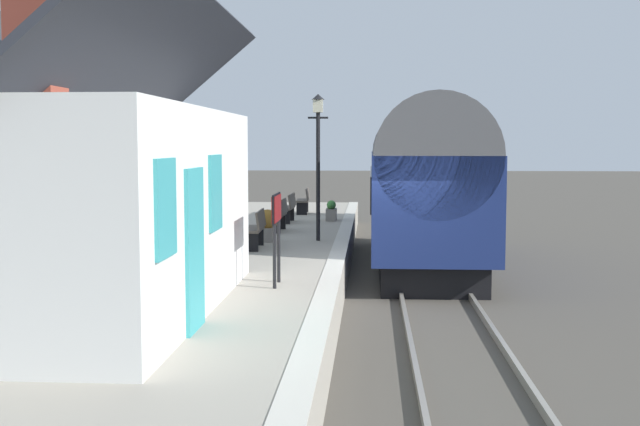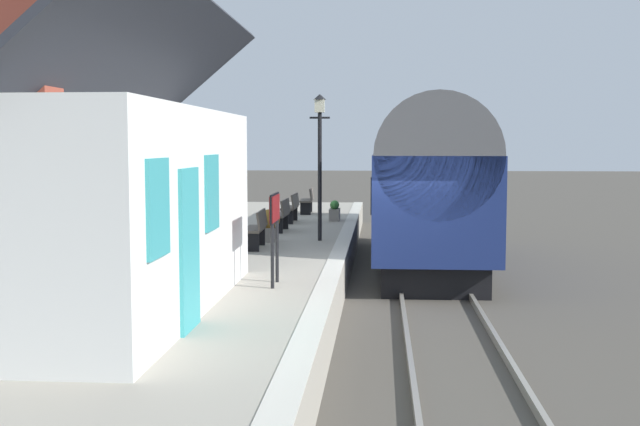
% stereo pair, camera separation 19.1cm
% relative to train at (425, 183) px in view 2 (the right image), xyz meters
% --- Properties ---
extents(ground_plane, '(160.00, 160.00, 0.00)m').
position_rel_train_xyz_m(ground_plane, '(-4.45, 0.90, -2.22)').
color(ground_plane, '#4C473F').
extents(platform, '(32.00, 5.71, 0.83)m').
position_rel_train_xyz_m(platform, '(-4.45, 4.75, -1.80)').
color(platform, '#A39B8C').
rests_on(platform, ground).
extents(platform_edge_coping, '(32.00, 0.36, 0.02)m').
position_rel_train_xyz_m(platform_edge_coping, '(-4.45, 2.08, -1.38)').
color(platform_edge_coping, beige).
rests_on(platform_edge_coping, platform).
extents(rail_near, '(52.00, 0.08, 0.14)m').
position_rel_train_xyz_m(rail_near, '(-4.45, -0.72, -2.15)').
color(rail_near, gray).
rests_on(rail_near, ground).
extents(rail_far, '(52.00, 0.08, 0.14)m').
position_rel_train_xyz_m(rail_far, '(-4.45, 0.72, -2.15)').
color(rail_far, gray).
rests_on(rail_far, ground).
extents(train, '(10.12, 2.73, 4.32)m').
position_rel_train_xyz_m(train, '(0.00, 0.00, 0.00)').
color(train, black).
rests_on(train, ground).
extents(station_building, '(7.43, 3.64, 5.51)m').
position_rel_train_xyz_m(station_building, '(-9.92, 5.33, 0.21)').
color(station_building, white).
rests_on(station_building, platform).
extents(bench_near_building, '(1.41, 0.45, 0.88)m').
position_rel_train_xyz_m(bench_near_building, '(3.12, 3.90, -0.91)').
color(bench_near_building, brown).
rests_on(bench_near_building, platform).
extents(bench_by_lamp, '(1.41, 0.47, 0.88)m').
position_rel_train_xyz_m(bench_by_lamp, '(-3.01, 4.01, -0.91)').
color(bench_by_lamp, brown).
rests_on(bench_by_lamp, platform).
extents(bench_mid_platform, '(1.41, 0.46, 0.88)m').
position_rel_train_xyz_m(bench_mid_platform, '(0.61, 3.90, -0.91)').
color(bench_mid_platform, brown).
rests_on(bench_mid_platform, platform).
extents(bench_platform_end, '(1.42, 0.49, 0.88)m').
position_rel_train_xyz_m(bench_platform_end, '(6.26, 3.67, -0.91)').
color(bench_platform_end, brown).
rests_on(bench_platform_end, platform).
extents(planter_edge_far, '(0.88, 0.32, 0.55)m').
position_rel_train_xyz_m(planter_edge_far, '(2.45, 5.90, -1.13)').
color(planter_edge_far, gray).
rests_on(planter_edge_far, platform).
extents(planter_edge_near, '(0.39, 0.39, 0.66)m').
position_rel_train_xyz_m(planter_edge_near, '(6.46, 6.63, -1.04)').
color(planter_edge_near, teal).
rests_on(planter_edge_near, platform).
extents(planter_bench_right, '(0.53, 0.53, 0.80)m').
position_rel_train_xyz_m(planter_bench_right, '(-1.78, 3.90, -0.96)').
color(planter_bench_right, gray).
rests_on(planter_bench_right, platform).
extents(planter_bench_left, '(0.75, 0.32, 0.63)m').
position_rel_train_xyz_m(planter_bench_left, '(3.80, 2.61, -1.08)').
color(planter_bench_left, gray).
rests_on(planter_bench_left, platform).
extents(lamp_post_platform, '(0.32, 0.50, 3.63)m').
position_rel_train_xyz_m(lamp_post_platform, '(-1.42, 2.68, 1.15)').
color(lamp_post_platform, black).
rests_on(lamp_post_platform, platform).
extents(station_sign_board, '(0.96, 0.06, 1.57)m').
position_rel_train_xyz_m(station_sign_board, '(-7.73, 2.96, -0.20)').
color(station_sign_board, black).
rests_on(station_sign_board, platform).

